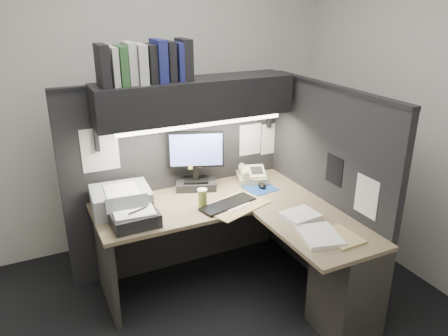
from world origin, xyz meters
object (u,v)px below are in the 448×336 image
at_px(telephone, 252,176).
at_px(printer, 121,199).
at_px(notebook_stack, 134,218).
at_px(coffee_cup, 202,199).
at_px(overhead_shelf, 195,99).
at_px(monitor, 196,166).
at_px(desk, 275,256).
at_px(keyboard, 228,204).

relative_size(telephone, printer, 0.59).
bearing_deg(notebook_stack, coffee_cup, 6.01).
xyz_separation_m(overhead_shelf, monitor, (0.01, 0.04, -0.57)).
xyz_separation_m(desk, keyboard, (-0.20, 0.39, 0.30)).
bearing_deg(printer, keyboard, -16.65).
height_order(coffee_cup, printer, printer).
bearing_deg(telephone, coffee_cup, -136.62).
relative_size(keyboard, notebook_stack, 1.42).
height_order(desk, notebook_stack, notebook_stack).
distance_m(overhead_shelf, telephone, 0.88).
distance_m(printer, notebook_stack, 0.27).
bearing_deg(desk, keyboard, 117.13).
distance_m(overhead_shelf, keyboard, 0.85).
distance_m(desk, coffee_cup, 0.69).
bearing_deg(desk, monitor, 110.15).
xyz_separation_m(telephone, printer, (-1.15, -0.06, 0.04)).
distance_m(overhead_shelf, monitor, 0.57).
distance_m(overhead_shelf, notebook_stack, 1.01).
relative_size(desk, printer, 4.02).
distance_m(telephone, printer, 1.16).
bearing_deg(notebook_stack, telephone, 16.58).
bearing_deg(desk, coffee_cup, 129.60).
height_order(monitor, coffee_cup, monitor).
distance_m(desk, notebook_stack, 1.06).
bearing_deg(keyboard, telephone, 26.14).
bearing_deg(desk, overhead_shelf, 111.79).
xyz_separation_m(telephone, notebook_stack, (-1.13, -0.34, -0.00)).
distance_m(coffee_cup, notebook_stack, 0.55).
distance_m(telephone, notebook_stack, 1.17).
xyz_separation_m(monitor, coffee_cup, (-0.09, -0.34, -0.13)).
relative_size(monitor, keyboard, 1.08).
bearing_deg(coffee_cup, telephone, 25.48).
bearing_deg(monitor, coffee_cup, -83.85).
distance_m(desk, telephone, 0.83).
bearing_deg(coffee_cup, keyboard, -21.55).
bearing_deg(overhead_shelf, notebook_stack, -150.50).
relative_size(coffee_cup, notebook_stack, 0.41).
relative_size(desk, keyboard, 3.71).
relative_size(telephone, coffee_cup, 1.89).
xyz_separation_m(desk, monitor, (-0.29, 0.80, 0.48)).
bearing_deg(printer, telephone, 7.33).
bearing_deg(keyboard, overhead_shelf, 90.84).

